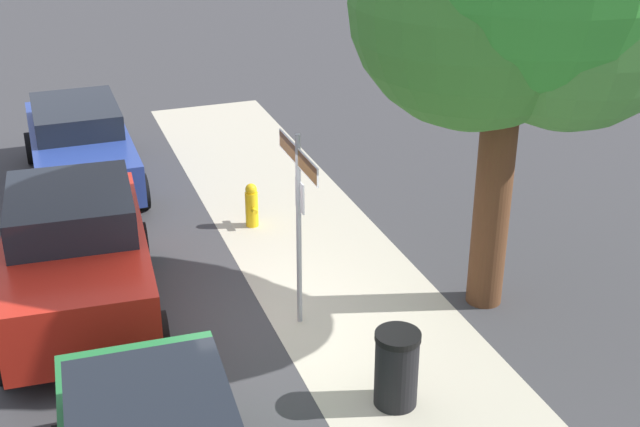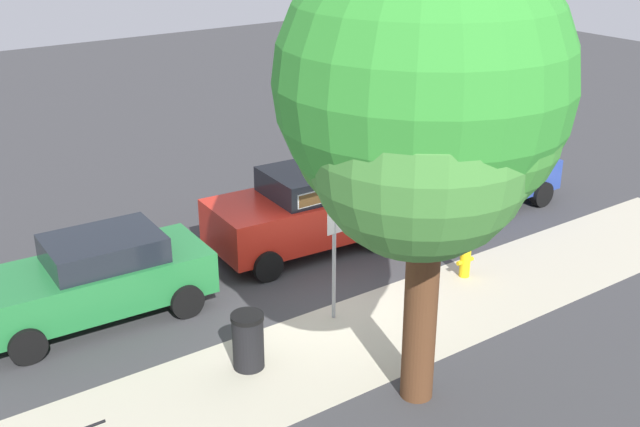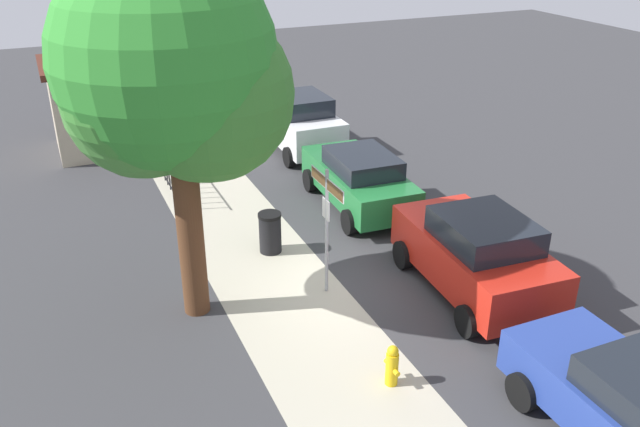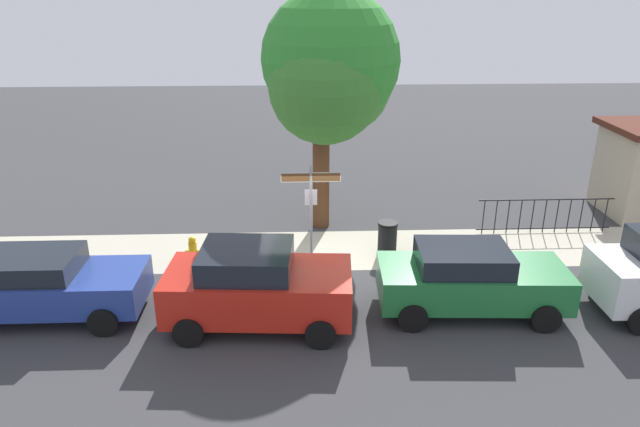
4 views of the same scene
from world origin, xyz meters
name	(u,v)px [view 3 (image 3 of 4)]	position (x,y,z in m)	size (l,w,h in m)	color
ground_plane	(344,287)	(0.00, 0.00, 0.00)	(60.00, 60.00, 0.00)	#38383A
sidewalk_strip	(256,257)	(2.00, 1.30, 0.00)	(24.00, 2.60, 0.00)	#B4AD96
street_sign	(327,207)	(0.02, 0.40, 1.96)	(1.53, 0.07, 2.77)	#9EA0A5
shade_tree	(167,79)	(0.66, 3.19, 4.67)	(3.95, 4.20, 7.02)	#53321D
car_red	(476,253)	(-1.24, -2.42, 0.91)	(4.14, 2.31, 1.80)	red
car_green	(359,178)	(3.55, -2.12, 0.82)	(4.28, 2.09, 1.58)	#217135
car_white	(299,122)	(8.36, -2.35, 0.95)	(4.04, 1.99, 1.90)	white
iron_fence	(166,167)	(7.10, 2.30, 0.56)	(4.10, 0.04, 1.07)	black
utility_shed	(91,105)	(11.15, 3.80, 1.49)	(3.20, 2.76, 2.93)	tan
fire_hydrant	(392,365)	(-3.15, 0.60, 0.38)	(0.42, 0.22, 0.78)	yellow
trash_bin	(270,232)	(2.13, 0.90, 0.49)	(0.55, 0.55, 0.98)	black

